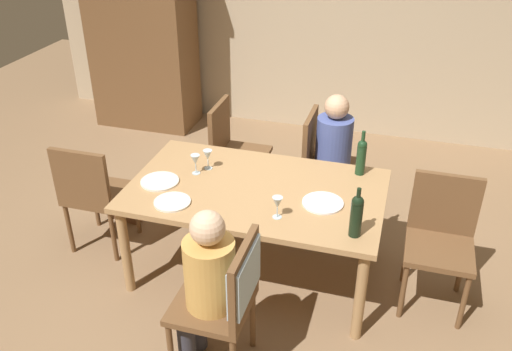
% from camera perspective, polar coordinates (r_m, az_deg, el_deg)
% --- Properties ---
extents(ground_plane, '(10.00, 10.00, 0.00)m').
position_cam_1_polar(ground_plane, '(4.19, 0.00, -9.80)').
color(ground_plane, '#846647').
extents(rear_room_partition, '(6.40, 0.12, 2.70)m').
position_cam_1_polar(rear_room_partition, '(6.04, 7.67, 16.94)').
color(rear_room_partition, tan).
rests_on(rear_room_partition, ground_plane).
extents(armoire_cabinet, '(1.18, 0.62, 2.18)m').
position_cam_1_polar(armoire_cabinet, '(6.30, -11.87, 14.75)').
color(armoire_cabinet, brown).
rests_on(armoire_cabinet, ground_plane).
extents(dining_table, '(1.75, 1.05, 0.72)m').
position_cam_1_polar(dining_table, '(3.81, 0.00, -2.29)').
color(dining_table, '#A87F51').
rests_on(dining_table, ground_plane).
extents(chair_near, '(0.46, 0.44, 0.92)m').
position_cam_1_polar(chair_near, '(3.12, -2.59, -11.97)').
color(chair_near, brown).
rests_on(chair_near, ground_plane).
extents(chair_far_right, '(0.44, 0.44, 0.92)m').
position_cam_1_polar(chair_far_right, '(4.58, 6.92, 1.75)').
color(chair_far_right, brown).
rests_on(chair_far_right, ground_plane).
extents(chair_right_end, '(0.44, 0.44, 0.92)m').
position_cam_1_polar(chair_right_end, '(3.85, 18.74, -5.74)').
color(chair_right_end, brown).
rests_on(chair_right_end, ground_plane).
extents(chair_far_left, '(0.44, 0.44, 0.92)m').
position_cam_1_polar(chair_far_left, '(4.75, -2.49, 3.03)').
color(chair_far_left, brown).
rests_on(chair_far_left, ground_plane).
extents(chair_left_end, '(0.44, 0.44, 0.92)m').
position_cam_1_polar(chair_left_end, '(4.28, -16.71, -1.53)').
color(chair_left_end, brown).
rests_on(chair_left_end, ground_plane).
extents(person_woman_host, '(0.33, 0.29, 1.10)m').
position_cam_1_polar(person_woman_host, '(3.13, -5.24, -10.82)').
color(person_woman_host, '#33333D').
rests_on(person_woman_host, ground_plane).
extents(person_man_bearded, '(0.34, 0.29, 1.11)m').
position_cam_1_polar(person_man_bearded, '(4.51, 8.41, 2.77)').
color(person_man_bearded, '#33333D').
rests_on(person_man_bearded, ground_plane).
extents(wine_bottle_tall_green, '(0.07, 0.07, 0.33)m').
position_cam_1_polar(wine_bottle_tall_green, '(3.28, 10.44, -4.03)').
color(wine_bottle_tall_green, black).
rests_on(wine_bottle_tall_green, dining_table).
extents(wine_bottle_dark_red, '(0.07, 0.07, 0.34)m').
position_cam_1_polar(wine_bottle_dark_red, '(3.95, 10.93, 2.04)').
color(wine_bottle_dark_red, '#19381E').
rests_on(wine_bottle_dark_red, dining_table).
extents(wine_glass_near_left, '(0.07, 0.07, 0.15)m').
position_cam_1_polar(wine_glass_near_left, '(3.98, -5.06, 2.08)').
color(wine_glass_near_left, silver).
rests_on(wine_glass_near_left, dining_table).
extents(wine_glass_centre, '(0.07, 0.07, 0.15)m').
position_cam_1_polar(wine_glass_centre, '(3.41, 2.25, -2.90)').
color(wine_glass_centre, silver).
rests_on(wine_glass_centre, dining_table).
extents(wine_glass_near_right, '(0.07, 0.07, 0.15)m').
position_cam_1_polar(wine_glass_near_right, '(3.92, -6.34, 1.59)').
color(wine_glass_near_right, silver).
rests_on(wine_glass_near_right, dining_table).
extents(dinner_plate_host, '(0.27, 0.27, 0.01)m').
position_cam_1_polar(dinner_plate_host, '(3.62, 6.98, -2.86)').
color(dinner_plate_host, white).
rests_on(dinner_plate_host, dining_table).
extents(dinner_plate_guest_left, '(0.24, 0.24, 0.01)m').
position_cam_1_polar(dinner_plate_guest_left, '(3.65, -8.73, -2.75)').
color(dinner_plate_guest_left, silver).
rests_on(dinner_plate_guest_left, dining_table).
extents(dinner_plate_guest_right, '(0.27, 0.27, 0.01)m').
position_cam_1_polar(dinner_plate_guest_right, '(3.89, -10.01, -0.61)').
color(dinner_plate_guest_right, silver).
rests_on(dinner_plate_guest_right, dining_table).
extents(handbag, '(0.30, 0.16, 0.22)m').
position_cam_1_polar(handbag, '(4.81, -13.33, -3.26)').
color(handbag, brown).
rests_on(handbag, ground_plane).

